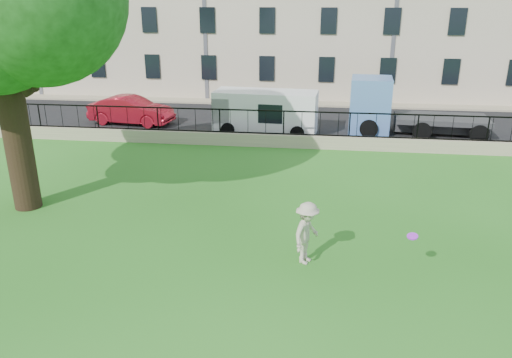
# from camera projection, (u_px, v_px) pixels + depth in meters

# --- Properties ---
(ground) EXTENTS (120.00, 120.00, 0.00)m
(ground) POSITION_uv_depth(u_px,v_px,m) (245.00, 284.00, 12.19)
(ground) COLOR #206016
(ground) RESTS_ON ground
(retaining_wall) EXTENTS (50.00, 0.40, 0.60)m
(retaining_wall) POSITION_uv_depth(u_px,v_px,m) (283.00, 141.00, 23.26)
(retaining_wall) COLOR gray
(retaining_wall) RESTS_ON ground
(iron_railing) EXTENTS (50.00, 0.05, 1.13)m
(iron_railing) POSITION_uv_depth(u_px,v_px,m) (284.00, 123.00, 22.97)
(iron_railing) COLOR black
(iron_railing) RESTS_ON retaining_wall
(street) EXTENTS (60.00, 9.00, 0.01)m
(street) POSITION_uv_depth(u_px,v_px,m) (290.00, 123.00, 27.74)
(street) COLOR black
(street) RESTS_ON ground
(sidewalk) EXTENTS (60.00, 1.40, 0.12)m
(sidewalk) POSITION_uv_depth(u_px,v_px,m) (295.00, 103.00, 32.56)
(sidewalk) COLOR gray
(sidewalk) RESTS_ON ground
(man) EXTENTS (1.03, 1.26, 1.70)m
(man) POSITION_uv_depth(u_px,v_px,m) (307.00, 233.00, 12.93)
(man) COLOR #BCB299
(man) RESTS_ON ground
(frisbee) EXTENTS (0.29, 0.28, 0.12)m
(frisbee) POSITION_uv_depth(u_px,v_px,m) (412.00, 236.00, 12.15)
(frisbee) COLOR #AF28E3
(red_sedan) EXTENTS (4.78, 2.18, 1.52)m
(red_sedan) POSITION_uv_depth(u_px,v_px,m) (131.00, 110.00, 27.31)
(red_sedan) COLOR #B21527
(red_sedan) RESTS_ON street
(white_van) EXTENTS (5.28, 2.36, 2.16)m
(white_van) POSITION_uv_depth(u_px,v_px,m) (266.00, 112.00, 25.36)
(white_van) COLOR white
(white_van) RESTS_ON street
(blue_truck) EXTENTS (6.82, 2.86, 2.79)m
(blue_truck) POSITION_uv_depth(u_px,v_px,m) (417.00, 107.00, 25.07)
(blue_truck) COLOR #5884CE
(blue_truck) RESTS_ON street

